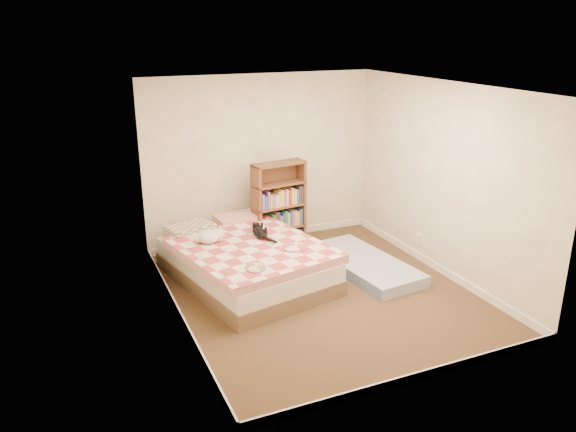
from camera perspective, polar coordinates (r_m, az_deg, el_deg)
name	(u,v)px	position (r m, az deg, el deg)	size (l,w,h in m)	color
room	(322,200)	(6.58, 3.49, 1.58)	(3.51, 4.01, 2.51)	#462B1E
bed	(245,260)	(7.28, -4.39, -4.47)	(1.97, 2.48, 0.59)	brown
bookshelf	(278,216)	(8.19, -0.98, 0.00)	(0.82, 0.36, 1.31)	#4E2D1B
floor_mattress	(364,264)	(7.68, 7.73, -4.88)	(0.78, 1.73, 0.16)	#6C87B4
black_cat	(259,232)	(7.33, -2.95, -1.59)	(0.22, 0.59, 0.14)	black
white_dog	(209,237)	(7.16, -8.02, -2.09)	(0.40, 0.41, 0.15)	silver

